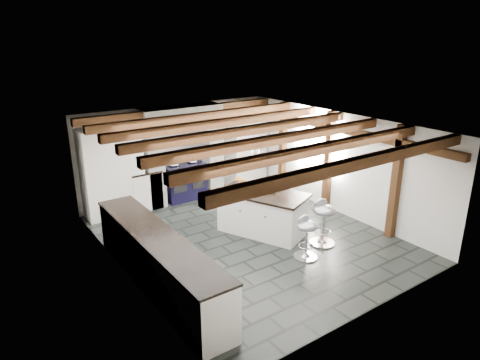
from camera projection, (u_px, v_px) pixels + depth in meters
ground at (247, 238)px, 8.64m from camera, size 6.00×6.00×0.00m
room_shell at (185, 175)px, 9.07m from camera, size 6.00×6.03×6.00m
range_cooker at (184, 181)px, 10.57m from camera, size 1.00×0.63×0.99m
kitchen_island at (263, 212)px, 8.75m from camera, size 1.55×1.98×1.16m
bar_stool_near at (323, 217)px, 8.22m from camera, size 0.49×0.49×0.91m
bar_stool_far at (306, 232)px, 7.72m from camera, size 0.44×0.44×0.82m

